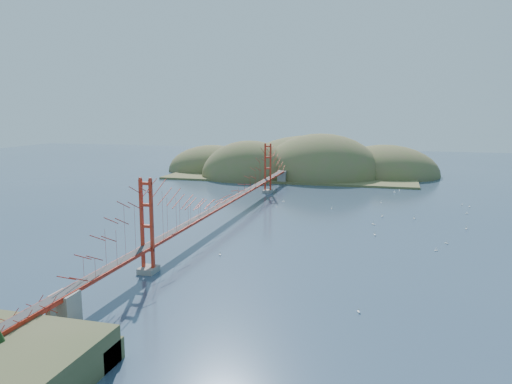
% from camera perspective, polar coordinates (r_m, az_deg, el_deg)
% --- Properties ---
extents(ground, '(320.00, 320.00, 0.00)m').
position_cam_1_polar(ground, '(89.63, -3.31, -3.20)').
color(ground, '#314763').
rests_on(ground, ground).
extents(bridge, '(2.20, 94.40, 12.00)m').
position_cam_1_polar(bridge, '(88.52, -3.32, 1.25)').
color(bridge, gray).
rests_on(bridge, ground).
extents(approach_viaduct, '(1.40, 12.00, 3.38)m').
position_cam_1_polar(approach_viaduct, '(45.18, -25.56, -13.89)').
color(approach_viaduct, '#A62112').
rests_on(approach_viaduct, ground).
extents(promontory, '(9.00, 6.00, 0.24)m').
position_cam_1_polar(promontory, '(48.51, -22.63, -15.17)').
color(promontory, '#59544C').
rests_on(promontory, ground).
extents(fort, '(3.70, 2.30, 1.75)m').
position_cam_1_polar(fort, '(48.56, -21.77, -14.38)').
color(fort, maroon).
rests_on(fort, ground).
extents(far_headlands, '(84.00, 58.00, 25.00)m').
position_cam_1_polar(far_headlands, '(154.76, 5.61, 2.19)').
color(far_headlands, brown).
rests_on(far_headlands, ground).
extents(sailboat_2, '(0.65, 0.65, 0.68)m').
position_cam_1_polar(sailboat_2, '(79.18, 20.93, -5.45)').
color(sailboat_2, white).
rests_on(sailboat_2, ground).
extents(sailboat_3, '(0.67, 0.67, 0.73)m').
position_cam_1_polar(sailboat_3, '(106.69, 3.14, -1.04)').
color(sailboat_3, white).
rests_on(sailboat_3, ground).
extents(sailboat_8, '(0.53, 0.48, 0.60)m').
position_cam_1_polar(sailboat_8, '(102.58, 22.96, -2.24)').
color(sailboat_8, white).
rests_on(sailboat_8, ground).
extents(sailboat_5, '(0.63, 0.63, 0.68)m').
position_cam_1_polar(sailboat_5, '(94.74, 17.64, -2.85)').
color(sailboat_5, white).
rests_on(sailboat_5, ground).
extents(sailboat_13, '(0.59, 0.59, 0.64)m').
position_cam_1_polar(sailboat_13, '(74.81, 19.89, -6.25)').
color(sailboat_13, white).
rests_on(sailboat_13, ground).
extents(sailboat_0, '(0.60, 0.65, 0.73)m').
position_cam_1_polar(sailboat_0, '(80.91, 13.41, -4.75)').
color(sailboat_0, white).
rests_on(sailboat_0, ground).
extents(sailboat_16, '(0.54, 0.54, 0.56)m').
position_cam_1_polar(sailboat_16, '(108.53, 14.10, -1.15)').
color(sailboat_16, white).
rests_on(sailboat_16, ground).
extents(sailboat_7, '(0.65, 0.65, 0.70)m').
position_cam_1_polar(sailboat_7, '(122.42, 15.56, -0.01)').
color(sailboat_7, white).
rests_on(sailboat_7, ground).
extents(sailboat_14, '(0.62, 0.63, 0.71)m').
position_cam_1_polar(sailboat_14, '(94.97, 14.21, -2.66)').
color(sailboat_14, white).
rests_on(sailboat_14, ground).
extents(sailboat_1, '(0.69, 0.69, 0.75)m').
position_cam_1_polar(sailboat_1, '(88.17, 13.29, -3.56)').
color(sailboat_1, white).
rests_on(sailboat_1, ground).
extents(sailboat_17, '(0.53, 0.45, 0.61)m').
position_cam_1_polar(sailboat_17, '(111.19, 22.47, -1.34)').
color(sailboat_17, white).
rests_on(sailboat_17, ground).
extents(sailboat_4, '(0.58, 0.65, 0.73)m').
position_cam_1_polar(sailboat_4, '(89.65, 22.91, -3.85)').
color(sailboat_4, white).
rests_on(sailboat_4, ground).
extents(sailboat_6, '(0.53, 0.53, 0.59)m').
position_cam_1_polar(sailboat_6, '(51.31, 11.64, -13.19)').
color(sailboat_6, white).
rests_on(sailboat_6, ground).
extents(sailboat_9, '(0.62, 0.64, 0.72)m').
position_cam_1_polar(sailboat_9, '(109.83, 23.20, -1.51)').
color(sailboat_9, white).
rests_on(sailboat_9, ground).
extents(sailboat_10, '(0.43, 0.53, 0.62)m').
position_cam_1_polar(sailboat_10, '(68.61, -4.14, -7.11)').
color(sailboat_10, white).
rests_on(sailboat_10, ground).
extents(sailboat_15, '(0.49, 0.56, 0.64)m').
position_cam_1_polar(sailboat_15, '(125.32, 16.06, 0.18)').
color(sailboat_15, white).
rests_on(sailboat_15, ground).
extents(sailboat_extra_0, '(0.49, 0.57, 0.66)m').
position_cam_1_polar(sailboat_extra_0, '(100.15, 8.65, -1.85)').
color(sailboat_extra_0, white).
rests_on(sailboat_extra_0, ground).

